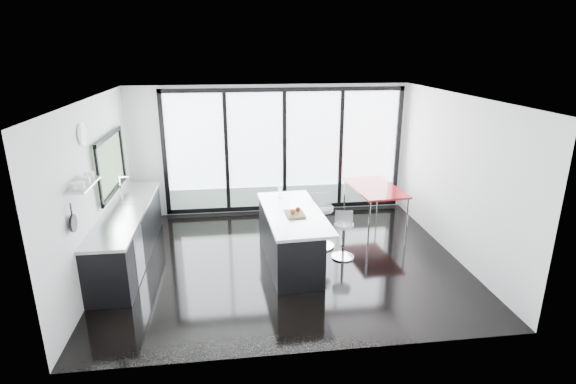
{
  "coord_description": "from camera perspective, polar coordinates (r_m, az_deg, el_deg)",
  "views": [
    {
      "loc": [
        -0.85,
        -7.03,
        3.56
      ],
      "look_at": [
        0.1,
        0.3,
        1.15
      ],
      "focal_mm": 28.0,
      "sensor_mm": 36.0,
      "label": 1
    }
  ],
  "objects": [
    {
      "name": "counter_cabinets",
      "position": [
        8.25,
        -19.64,
        -5.09
      ],
      "size": [
        0.69,
        3.24,
        1.36
      ],
      "color": "black",
      "rests_on": "floor"
    },
    {
      "name": "red_table",
      "position": [
        9.43,
        10.85,
        -1.76
      ],
      "size": [
        1.0,
        1.61,
        0.82
      ],
      "primitive_type": "cube",
      "rotation": [
        0.0,
        0.0,
        0.08
      ],
      "color": "maroon",
      "rests_on": "floor"
    },
    {
      "name": "wall_back",
      "position": [
        9.83,
        -0.63,
        4.61
      ],
      "size": [
        6.0,
        0.09,
        2.8
      ],
      "color": "silver",
      "rests_on": "ground"
    },
    {
      "name": "floor",
      "position": [
        7.92,
        -0.44,
        -8.63
      ],
      "size": [
        6.0,
        5.0,
        0.0
      ],
      "primitive_type": "cube",
      "color": "black",
      "rests_on": "ground"
    },
    {
      "name": "island",
      "position": [
        7.7,
        0.12,
        -5.65
      ],
      "size": [
        1.06,
        2.28,
        1.19
      ],
      "color": "black",
      "rests_on": "floor"
    },
    {
      "name": "wall_front",
      "position": [
        5.09,
        2.94,
        -7.1
      ],
      "size": [
        6.0,
        0.0,
        2.8
      ],
      "primitive_type": "cube",
      "color": "silver",
      "rests_on": "ground"
    },
    {
      "name": "wall_right",
      "position": [
        8.3,
        20.58,
        1.8
      ],
      "size": [
        0.0,
        5.0,
        2.8
      ],
      "primitive_type": "cube",
      "color": "silver",
      "rests_on": "ground"
    },
    {
      "name": "bar_stool_near",
      "position": [
        7.94,
        7.05,
        -6.18
      ],
      "size": [
        0.47,
        0.47,
        0.64
      ],
      "primitive_type": "cylinder",
      "rotation": [
        0.0,
        0.0,
        -0.2
      ],
      "color": "silver",
      "rests_on": "floor"
    },
    {
      "name": "wall_left",
      "position": [
        7.86,
        -22.8,
        1.9
      ],
      "size": [
        0.26,
        5.0,
        2.8
      ],
      "color": "silver",
      "rests_on": "ground"
    },
    {
      "name": "bar_stool_far",
      "position": [
        8.29,
        4.27,
        -4.47
      ],
      "size": [
        0.55,
        0.55,
        0.78
      ],
      "primitive_type": "cylinder",
      "rotation": [
        0.0,
        0.0,
        -0.12
      ],
      "color": "silver",
      "rests_on": "floor"
    },
    {
      "name": "ceiling",
      "position": [
        7.12,
        -0.5,
        11.93
      ],
      "size": [
        6.0,
        5.0,
        0.0
      ],
      "primitive_type": "cube",
      "color": "white",
      "rests_on": "wall_back"
    }
  ]
}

